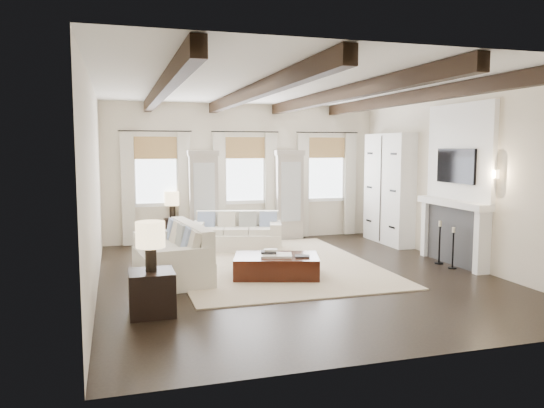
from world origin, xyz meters
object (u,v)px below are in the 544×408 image
object	(u,v)px
ottoman	(276,266)
side_table_back	(173,231)
sofa_left	(175,256)
side_table_front	(152,293)
sofa_back	(237,234)

from	to	relation	value
ottoman	side_table_back	size ratio (longest dim) A/B	2.40
sofa_left	side_table_front	bearing A→B (deg)	-104.64
sofa_left	ottoman	xyz separation A→B (m)	(1.65, -0.50, -0.18)
sofa_left	side_table_back	world-z (taller)	sofa_left
sofa_left	ottoman	distance (m)	1.73
sofa_left	side_table_front	world-z (taller)	sofa_left
sofa_back	side_table_back	world-z (taller)	sofa_back
side_table_front	side_table_back	xyz separation A→B (m)	(0.82, 5.16, 0.00)
side_table_back	ottoman	bearing A→B (deg)	-70.05
ottoman	side_table_back	world-z (taller)	side_table_back
side_table_front	side_table_back	size ratio (longest dim) A/B	0.99
sofa_left	side_table_back	xyz separation A→B (m)	(0.31, 3.20, -0.07)
sofa_back	sofa_left	world-z (taller)	sofa_left
sofa_back	ottoman	distance (m)	2.60
side_table_back	sofa_back	bearing A→B (deg)	-41.32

